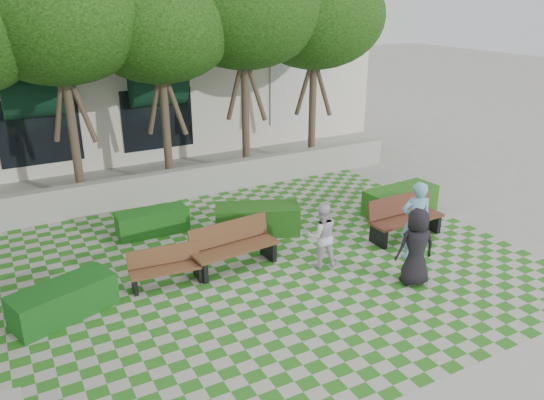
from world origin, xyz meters
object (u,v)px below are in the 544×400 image
bench_mid (234,247)px  person_white (321,236)px  hedge_midleft (152,222)px  hedge_midright (257,219)px  hedge_west (64,301)px  person_blue (416,221)px  hedge_east (400,201)px  bench_east (404,218)px  person_dark (416,247)px  bench_west (166,268)px

bench_mid → person_white: size_ratio=1.35×
bench_mid → person_white: bearing=-32.1°
hedge_midleft → hedge_midright: bearing=-28.1°
hedge_west → person_white: 5.53m
hedge_west → person_white: (5.48, -0.65, 0.42)m
hedge_midleft → person_blue: bearing=-41.1°
hedge_east → hedge_west: bearing=-174.5°
bench_mid → hedge_midright: (1.32, 1.40, -0.13)m
person_blue → hedge_east: bearing=-102.4°
hedge_east → bench_east: bearing=-127.9°
hedge_east → hedge_midright: hedge_east is taller
hedge_midright → bench_mid: bearing=-133.3°
hedge_east → hedge_midright: (-4.16, 0.76, -0.00)m
person_white → hedge_east: bearing=-141.2°
hedge_west → person_dark: size_ratio=1.13×
bench_mid → person_dark: bearing=-44.4°
bench_west → person_white: (3.36, -0.88, 0.36)m
hedge_midright → person_dark: person_dark is taller
bench_mid → hedge_midleft: bench_mid is taller
hedge_east → hedge_midleft: hedge_east is taller
person_dark → person_white: bearing=-35.7°
person_white → person_dark: bearing=145.2°
bench_west → hedge_east: bearing=11.7°
hedge_midright → hedge_midleft: (-2.40, 1.28, -0.06)m
person_blue → hedge_west: bearing=12.4°
person_blue → person_dark: (-0.79, -0.88, -0.10)m
bench_east → bench_west: bench_east is taller
bench_east → person_dark: person_dark is taller
bench_mid → person_dark: size_ratio=1.19×
person_blue → hedge_midright: bearing=-27.3°
bench_east → hedge_east: bearing=50.7°
bench_mid → bench_west: 1.60m
hedge_east → hedge_west: (-9.18, -0.89, -0.04)m
hedge_midleft → person_blue: 6.60m
bench_west → hedge_midleft: (0.51, 2.70, -0.08)m
hedge_west → bench_east: bearing=-2.4°
bench_mid → person_dark: (3.07, -2.52, 0.35)m
bench_mid → bench_west: size_ratio=1.28×
hedge_east → person_white: size_ratio=1.43×
person_dark → hedge_west: bearing=-3.2°
bench_west → person_dark: (4.67, -2.50, 0.46)m
hedge_east → person_dark: size_ratio=1.26×
bench_mid → person_blue: (3.86, -1.64, 0.45)m
hedge_midright → person_dark: size_ratio=1.25×
bench_mid → bench_west: bench_mid is taller
hedge_west → person_blue: person_blue is taller
hedge_west → bench_west: bearing=6.3°
person_blue → person_dark: person_blue is taller
person_white → person_blue: bearing=176.8°
person_dark → person_white: (-1.31, 1.61, -0.10)m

